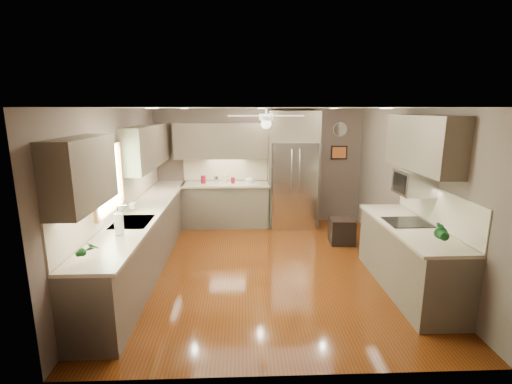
{
  "coord_description": "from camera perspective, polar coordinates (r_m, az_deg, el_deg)",
  "views": [
    {
      "loc": [
        -0.39,
        -5.55,
        2.49
      ],
      "look_at": [
        -0.15,
        0.6,
        1.1
      ],
      "focal_mm": 26.0,
      "sensor_mm": 36.0,
      "label": 1
    }
  ],
  "objects": [
    {
      "name": "refrigerator",
      "position": [
        7.89,
        5.71,
        3.15
      ],
      "size": [
        1.06,
        0.75,
        2.45
      ],
      "color": "silver",
      "rests_on": "ground"
    },
    {
      "name": "left_run",
      "position": [
        6.24,
        -16.78,
        -6.6
      ],
      "size": [
        0.65,
        4.7,
        1.45
      ],
      "color": "brown",
      "rests_on": "ground"
    },
    {
      "name": "back_run",
      "position": [
        8.01,
        -4.59,
        -1.83
      ],
      "size": [
        1.85,
        0.65,
        1.45
      ],
      "color": "brown",
      "rests_on": "ground"
    },
    {
      "name": "canister_b",
      "position": [
        7.95,
        -6.1,
        1.91
      ],
      "size": [
        0.13,
        0.13,
        0.16
      ],
      "primitive_type": "cylinder",
      "rotation": [
        0.0,
        0.0,
        0.38
      ],
      "color": "silver",
      "rests_on": "back_run"
    },
    {
      "name": "sink",
      "position": [
        5.51,
        -18.49,
        -4.66
      ],
      "size": [
        0.5,
        0.7,
        0.32
      ],
      "color": "silver",
      "rests_on": "left_run"
    },
    {
      "name": "wall_front",
      "position": [
        3.31,
        4.67,
        -9.31
      ],
      "size": [
        4.5,
        0.0,
        4.5
      ],
      "primitive_type": "plane",
      "rotation": [
        -1.57,
        0.0,
        0.0
      ],
      "color": "brown",
      "rests_on": "ground"
    },
    {
      "name": "bowl",
      "position": [
        7.88,
        -1.06,
        1.53
      ],
      "size": [
        0.22,
        0.22,
        0.05
      ],
      "primitive_type": "imported",
      "rotation": [
        0.0,
        0.0,
        -0.17
      ],
      "color": "beige",
      "rests_on": "back_run"
    },
    {
      "name": "microwave",
      "position": [
        5.64,
        23.13,
        1.36
      ],
      "size": [
        0.43,
        0.55,
        0.34
      ],
      "color": "silver",
      "rests_on": "wall_right"
    },
    {
      "name": "ceiling_fan",
      "position": [
        5.86,
        1.56,
        11.16
      ],
      "size": [
        1.18,
        1.18,
        0.32
      ],
      "color": "white",
      "rests_on": "ceiling"
    },
    {
      "name": "right_run",
      "position": [
        5.65,
        22.42,
        -9.09
      ],
      "size": [
        0.7,
        2.2,
        1.45
      ],
      "color": "brown",
      "rests_on": "ground"
    },
    {
      "name": "canister_a",
      "position": [
        7.94,
        -8.11,
        1.91
      ],
      "size": [
        0.13,
        0.13,
        0.17
      ],
      "primitive_type": "cylinder",
      "rotation": [
        0.0,
        0.0,
        0.3
      ],
      "color": "maroon",
      "rests_on": "back_run"
    },
    {
      "name": "wall_back",
      "position": [
        8.15,
        0.5,
        3.96
      ],
      "size": [
        4.5,
        0.0,
        4.5
      ],
      "primitive_type": "plane",
      "rotation": [
        1.57,
        0.0,
        0.0
      ],
      "color": "brown",
      "rests_on": "ground"
    },
    {
      "name": "canister_d",
      "position": [
        7.88,
        -3.58,
        1.79
      ],
      "size": [
        0.11,
        0.11,
        0.13
      ],
      "primitive_type": "cylinder",
      "rotation": [
        0.0,
        0.0,
        0.42
      ],
      "color": "maroon",
      "rests_on": "back_run"
    },
    {
      "name": "canister_c",
      "position": [
        7.94,
        -4.81,
        2.07
      ],
      "size": [
        0.14,
        0.14,
        0.17
      ],
      "primitive_type": "cylinder",
      "rotation": [
        0.0,
        0.0,
        -0.37
      ],
      "color": "beige",
      "rests_on": "back_run"
    },
    {
      "name": "wall_left",
      "position": [
        5.98,
        -20.34,
        -0.06
      ],
      "size": [
        0.0,
        5.0,
        5.0
      ],
      "primitive_type": "plane",
      "rotation": [
        1.57,
        0.0,
        1.57
      ],
      "color": "brown",
      "rests_on": "ground"
    },
    {
      "name": "soap_bottle",
      "position": [
        6.05,
        -18.4,
        -1.92
      ],
      "size": [
        0.08,
        0.08,
        0.18
      ],
      "primitive_type": "imported",
      "rotation": [
        0.0,
        0.0,
        -0.02
      ],
      "color": "white",
      "rests_on": "left_run"
    },
    {
      "name": "window",
      "position": [
        5.45,
        -21.87,
        1.86
      ],
      "size": [
        0.05,
        1.12,
        0.92
      ],
      "color": "#BFF2B2",
      "rests_on": "wall_left"
    },
    {
      "name": "framed_print",
      "position": [
        8.36,
        12.65,
        5.94
      ],
      "size": [
        0.36,
        0.03,
        0.3
      ],
      "color": "black",
      "rests_on": "wall_back"
    },
    {
      "name": "uppers",
      "position": [
        6.3,
        -5.5,
        7.02
      ],
      "size": [
        4.5,
        4.7,
        0.95
      ],
      "color": "brown",
      "rests_on": "wall_left"
    },
    {
      "name": "floor",
      "position": [
        6.09,
        1.62,
        -11.41
      ],
      "size": [
        5.0,
        5.0,
        0.0
      ],
      "primitive_type": "plane",
      "color": "#4A1F09",
      "rests_on": "ground"
    },
    {
      "name": "wall_clock",
      "position": [
        8.32,
        12.81,
        9.37
      ],
      "size": [
        0.3,
        0.03,
        0.3
      ],
      "color": "white",
      "rests_on": "wall_back"
    },
    {
      "name": "stool",
      "position": [
        7.2,
        13.05,
        -5.86
      ],
      "size": [
        0.46,
        0.46,
        0.5
      ],
      "color": "black",
      "rests_on": "ground"
    },
    {
      "name": "wall_right",
      "position": [
        6.27,
        22.69,
        0.3
      ],
      "size": [
        0.0,
        5.0,
        5.0
      ],
      "primitive_type": "plane",
      "rotation": [
        1.57,
        0.0,
        -1.57
      ],
      "color": "brown",
      "rests_on": "ground"
    },
    {
      "name": "potted_plant_right",
      "position": [
        4.77,
        26.75,
        -5.54
      ],
      "size": [
        0.21,
        0.18,
        0.34
      ],
      "primitive_type": "imported",
      "rotation": [
        0.0,
        0.0,
        -0.18
      ],
      "color": "#17531F",
      "rests_on": "right_run"
    },
    {
      "name": "potted_plant_left",
      "position": [
        4.2,
        -24.38,
        -8.06
      ],
      "size": [
        0.17,
        0.15,
        0.28
      ],
      "primitive_type": "imported",
      "rotation": [
        0.0,
        0.0,
        -0.34
      ],
      "color": "#17531F",
      "rests_on": "left_run"
    },
    {
      "name": "paper_towel",
      "position": [
        4.96,
        -20.34,
        -4.61
      ],
      "size": [
        0.11,
        0.11,
        0.29
      ],
      "color": "white",
      "rests_on": "left_run"
    },
    {
      "name": "recessed_lights",
      "position": [
        5.96,
        1.12,
        12.75
      ],
      "size": [
        2.84,
        3.14,
        0.01
      ],
      "color": "white",
      "rests_on": "ceiling"
    },
    {
      "name": "ceiling",
      "position": [
        5.56,
        1.78,
        12.81
      ],
      "size": [
        5.0,
        5.0,
        0.0
      ],
      "primitive_type": "plane",
      "rotation": [
        3.14,
        0.0,
        0.0
      ],
      "color": "white",
      "rests_on": "ground"
    }
  ]
}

